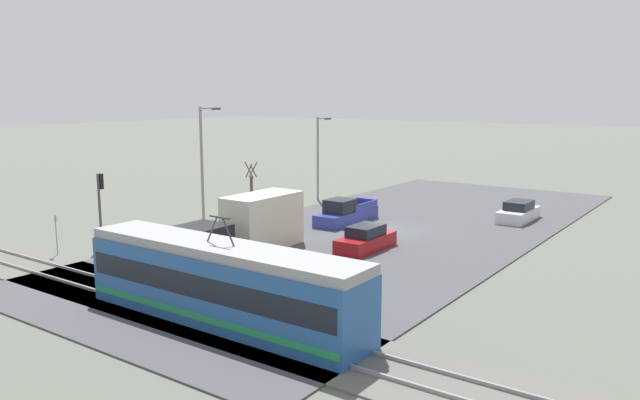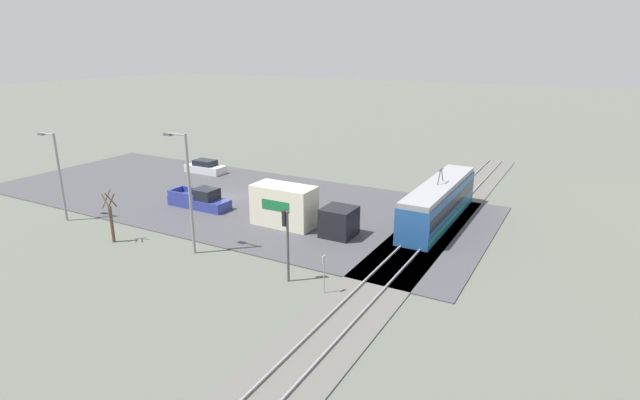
% 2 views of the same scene
% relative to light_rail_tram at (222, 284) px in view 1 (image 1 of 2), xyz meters
% --- Properties ---
extents(ground_plane, '(320.00, 320.00, 0.00)m').
position_rel_light_rail_tram_xyz_m(ground_plane, '(3.17, -19.51, -1.67)').
color(ground_plane, '#565B51').
extents(road_surface, '(19.76, 48.57, 0.08)m').
position_rel_light_rail_tram_xyz_m(road_surface, '(3.17, -19.51, -1.63)').
color(road_surface, '#424247').
rests_on(road_surface, ground).
extents(rail_bed, '(57.85, 4.40, 0.22)m').
position_rel_light_rail_tram_xyz_m(rail_bed, '(3.17, 0.00, -1.62)').
color(rail_bed, '#5B5954').
rests_on(rail_bed, ground).
extents(light_rail_tram, '(13.56, 2.62, 4.41)m').
position_rel_light_rail_tram_xyz_m(light_rail_tram, '(0.00, 0.00, 0.00)').
color(light_rail_tram, '#235193').
rests_on(light_rail_tram, ground).
extents(box_truck, '(2.46, 8.70, 3.28)m').
position_rel_light_rail_tram_xyz_m(box_truck, '(6.89, -9.40, -0.08)').
color(box_truck, black).
rests_on(box_truck, ground).
extents(pickup_truck, '(1.92, 5.89, 1.84)m').
position_rel_light_rail_tram_xyz_m(pickup_truck, '(6.74, -19.62, -0.90)').
color(pickup_truck, navy).
rests_on(pickup_truck, ground).
extents(sedan_car_0, '(1.81, 4.47, 1.50)m').
position_rel_light_rail_tram_xyz_m(sedan_car_0, '(1.42, -13.70, -0.97)').
color(sedan_car_0, maroon).
rests_on(sedan_car_0, ground).
extents(sedan_car_1, '(1.89, 4.71, 1.47)m').
position_rel_light_rail_tram_xyz_m(sedan_car_1, '(-3.23, -27.83, -0.98)').
color(sedan_car_1, silver).
rests_on(sedan_car_1, ground).
extents(traffic_light_pole, '(0.28, 0.47, 4.58)m').
position_rel_light_rail_tram_xyz_m(traffic_light_pole, '(15.12, -5.06, 1.33)').
color(traffic_light_pole, '#47474C').
rests_on(traffic_light_pole, ground).
extents(street_tree, '(0.95, 0.79, 3.97)m').
position_rel_light_rail_tram_xyz_m(street_tree, '(15.98, -19.80, 0.13)').
color(street_tree, brown).
rests_on(street_tree, ground).
extents(street_lamp_near_crossing, '(0.36, 1.95, 8.48)m').
position_rel_light_rail_tram_xyz_m(street_lamp_near_crossing, '(14.63, -13.31, 3.20)').
color(street_lamp_near_crossing, gray).
rests_on(street_lamp_near_crossing, ground).
extents(street_lamp_mid_block, '(0.36, 1.95, 7.33)m').
position_rel_light_rail_tram_xyz_m(street_lamp_mid_block, '(14.65, -27.40, 2.61)').
color(street_lamp_mid_block, gray).
rests_on(street_lamp_mid_block, ground).
extents(no_parking_sign, '(0.32, 0.08, 2.45)m').
position_rel_light_rail_tram_xyz_m(no_parking_sign, '(15.51, -2.26, -0.18)').
color(no_parking_sign, gray).
rests_on(no_parking_sign, ground).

